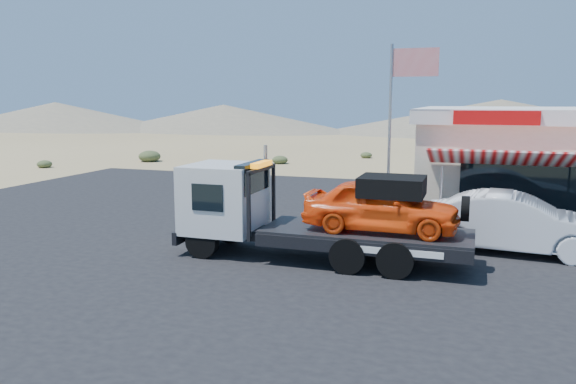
% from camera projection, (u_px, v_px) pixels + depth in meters
% --- Properties ---
extents(ground, '(120.00, 120.00, 0.00)m').
position_uv_depth(ground, '(202.00, 246.00, 16.40)').
color(ground, '#917C52').
rests_on(ground, ground).
extents(asphalt_lot, '(32.00, 24.00, 0.02)m').
position_uv_depth(asphalt_lot, '(298.00, 229.00, 18.57)').
color(asphalt_lot, black).
rests_on(asphalt_lot, ground).
extents(tow_truck, '(7.67, 2.27, 2.56)m').
position_uv_depth(tow_truck, '(314.00, 209.00, 14.86)').
color(tow_truck, black).
rests_on(tow_truck, asphalt_lot).
extents(white_sedan, '(5.13, 2.15, 1.65)m').
position_uv_depth(white_sedan, '(515.00, 223.00, 15.60)').
color(white_sedan, silver).
rests_on(white_sedan, asphalt_lot).
extents(jerky_store, '(10.40, 9.97, 3.90)m').
position_uv_depth(jerky_store, '(560.00, 160.00, 21.16)').
color(jerky_store, beige).
rests_on(jerky_store, asphalt_lot).
extents(flagpole, '(1.55, 0.10, 6.00)m').
position_uv_depth(flagpole, '(397.00, 114.00, 18.44)').
color(flagpole, '#99999E').
rests_on(flagpole, asphalt_lot).
extents(desert_scrub, '(21.46, 33.53, 0.80)m').
position_uv_depth(desert_scrub, '(61.00, 172.00, 30.46)').
color(desert_scrub, '#364726').
rests_on(desert_scrub, ground).
extents(distant_hills, '(126.00, 48.00, 4.20)m').
position_uv_depth(distant_hills, '(334.00, 118.00, 70.72)').
color(distant_hills, '#726B59').
rests_on(distant_hills, ground).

